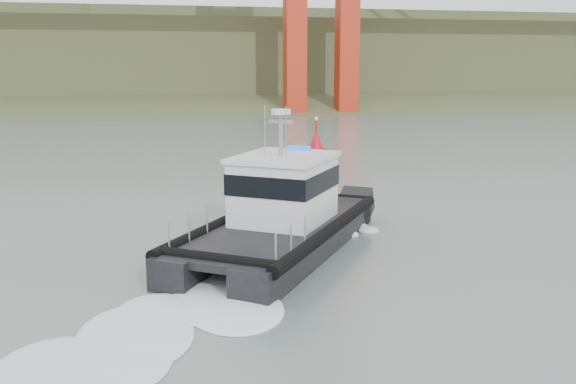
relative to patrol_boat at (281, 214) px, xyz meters
name	(u,v)px	position (x,y,z in m)	size (l,w,h in m)	color
ground	(272,308)	(-1.61, -6.36, -1.52)	(400.00, 400.00, 0.00)	#576763
headlands	(162,66)	(-1.61, 119.14, 5.52)	(500.00, 105.36, 27.12)	#414E2C
patrol_boat	(281,214)	(0.00, 0.00, 0.00)	(10.83, 12.88, 6.07)	black
nav_buoy	(316,149)	(7.83, 23.79, -0.54)	(1.79, 1.79, 3.72)	red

